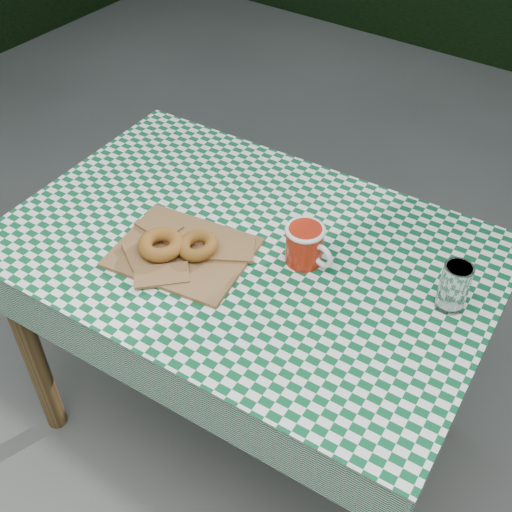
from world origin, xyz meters
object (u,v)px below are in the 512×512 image
(table, at_px, (248,346))
(coffee_mug, at_px, (304,245))
(paper_bag, at_px, (183,251))
(drinking_glass, at_px, (454,287))

(table, height_order, coffee_mug, coffee_mug)
(paper_bag, relative_size, drinking_glass, 2.73)
(table, relative_size, coffee_mug, 6.65)
(paper_bag, distance_m, drinking_glass, 0.62)
(paper_bag, xyz_separation_m, coffee_mug, (0.25, 0.15, 0.04))
(table, bearing_deg, drinking_glass, 8.22)
(drinking_glass, bearing_deg, table, -168.44)
(table, xyz_separation_m, coffee_mug, (0.14, 0.04, 0.43))
(drinking_glass, bearing_deg, paper_bag, -160.30)
(table, bearing_deg, paper_bag, -136.80)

